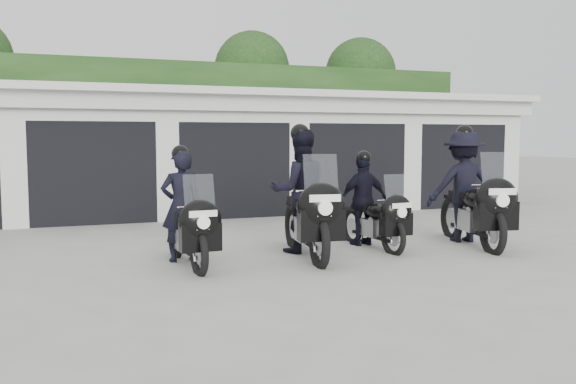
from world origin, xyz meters
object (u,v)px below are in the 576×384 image
object	(u,v)px
police_bike_b	(303,198)
police_bike_d	(468,192)
police_bike_c	(368,205)
police_bike_a	(186,216)

from	to	relation	value
police_bike_b	police_bike_d	bearing A→B (deg)	6.76
police_bike_c	police_bike_a	bearing A→B (deg)	-176.97
police_bike_b	police_bike_d	distance (m)	3.09
police_bike_a	police_bike_b	size ratio (longest dim) A/B	0.84
police_bike_a	police_bike_c	world-z (taller)	police_bike_a
police_bike_b	police_bike_c	bearing A→B (deg)	19.04
police_bike_d	police_bike_a	bearing A→B (deg)	-166.71
police_bike_d	police_bike_c	bearing A→B (deg)	-177.47
police_bike_b	police_bike_c	distance (m)	1.35
police_bike_c	police_bike_d	bearing A→B (deg)	-13.76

